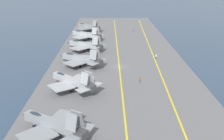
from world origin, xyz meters
name	(u,v)px	position (x,y,z in m)	size (l,w,h in m)	color
ground_plane	(119,68)	(0.00, 0.00, 0.00)	(2000.00, 2000.00, 0.00)	#2D425B
carrier_deck	(119,67)	(0.00, 0.00, 0.20)	(199.24, 43.81, 0.40)	slate
deck_stripe_foul_line	(158,67)	(0.00, -12.05, 0.40)	(179.31, 0.36, 0.01)	yellow
deck_stripe_centerline	(119,67)	(0.00, 0.00, 0.40)	(179.31, 0.36, 0.01)	yellow
parked_jet_second	(52,124)	(-38.97, 13.45, 2.71)	(13.35, 15.35, 6.12)	gray
parked_jet_third	(72,81)	(-18.45, 12.46, 2.95)	(13.74, 14.79, 6.11)	#9EA3A8
parked_jet_fourth	(80,59)	(1.04, 12.26, 2.76)	(12.95, 16.16, 6.14)	gray
parked_jet_fifth	(84,45)	(19.25, 12.46, 2.73)	(13.01, 15.85, 6.27)	#93999E
parked_jet_sixth	(85,34)	(37.03, 13.56, 2.84)	(13.56, 16.04, 6.00)	#9EA3A8
parked_jet_seventh	(88,26)	(55.86, 13.78, 2.85)	(13.25, 14.65, 6.04)	gray
crew_white_vest	(156,56)	(8.29, -12.85, 1.36)	(0.44, 0.37, 1.74)	#232328
crew_blue_vest	(134,30)	(53.71, -8.92, 1.37)	(0.40, 0.29, 1.76)	#4C473D
crew_brown_vest	(140,80)	(-13.99, -4.99, 1.41)	(0.41, 0.46, 1.83)	#4C473D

